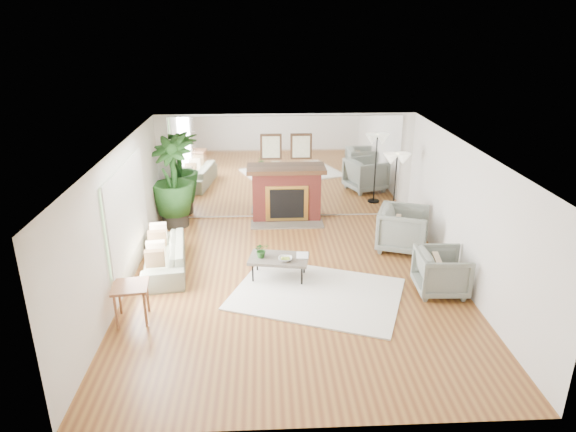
{
  "coord_description": "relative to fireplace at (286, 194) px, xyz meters",
  "views": [
    {
      "loc": [
        -0.54,
        -8.23,
        4.48
      ],
      "look_at": [
        -0.1,
        0.6,
        1.11
      ],
      "focal_mm": 32.0,
      "sensor_mm": 36.0,
      "label": 1
    }
  ],
  "objects": [
    {
      "name": "armchair_back",
      "position": [
        2.33,
        -1.81,
        -0.21
      ],
      "size": [
        1.27,
        1.26,
        0.9
      ],
      "primitive_type": "imported",
      "rotation": [
        0.0,
        0.0,
        1.2
      ],
      "color": "gray",
      "rests_on": "ground"
    },
    {
      "name": "wall_left",
      "position": [
        -2.99,
        -3.26,
        0.59
      ],
      "size": [
        0.02,
        7.0,
        2.5
      ],
      "primitive_type": "cube",
      "color": "silver",
      "rests_on": "ground"
    },
    {
      "name": "window_panel",
      "position": [
        -2.96,
        -2.86,
        0.69
      ],
      "size": [
        0.04,
        2.4,
        1.5
      ],
      "primitive_type": "cube",
      "color": "#B2E09E",
      "rests_on": "wall_left"
    },
    {
      "name": "coffee_table",
      "position": [
        -0.28,
        -2.99,
        -0.27
      ],
      "size": [
        1.17,
        0.81,
        0.43
      ],
      "rotation": [
        0.0,
        0.0,
        -0.18
      ],
      "color": "#595146",
      "rests_on": "ground"
    },
    {
      "name": "ground",
      "position": [
        0.0,
        -3.26,
        -0.66
      ],
      "size": [
        7.0,
        7.0,
        0.0
      ],
      "primitive_type": "plane",
      "color": "brown",
      "rests_on": "ground"
    },
    {
      "name": "area_rug",
      "position": [
        0.36,
        -3.63,
        -0.64
      ],
      "size": [
        3.36,
        2.89,
        0.03
      ],
      "primitive_type": "cube",
      "rotation": [
        0.0,
        0.0,
        -0.36
      ],
      "color": "white",
      "rests_on": "ground"
    },
    {
      "name": "wall_right",
      "position": [
        2.99,
        -3.26,
        0.59
      ],
      "size": [
        0.02,
        7.0,
        2.5
      ],
      "primitive_type": "cube",
      "color": "silver",
      "rests_on": "ground"
    },
    {
      "name": "floor_lamp",
      "position": [
        2.36,
        -0.81,
        0.88
      ],
      "size": [
        0.59,
        0.33,
        1.81
      ],
      "color": "black",
      "rests_on": "ground"
    },
    {
      "name": "wall_back",
      "position": [
        0.0,
        0.23,
        0.59
      ],
      "size": [
        6.0,
        0.02,
        2.5
      ],
      "primitive_type": "cube",
      "color": "silver",
      "rests_on": "ground"
    },
    {
      "name": "fireplace",
      "position": [
        0.0,
        0.0,
        0.0
      ],
      "size": [
        1.85,
        0.83,
        2.05
      ],
      "color": "maroon",
      "rests_on": "ground"
    },
    {
      "name": "tabletop_plant",
      "position": [
        -0.6,
        -2.97,
        -0.09
      ],
      "size": [
        0.31,
        0.29,
        0.29
      ],
      "primitive_type": "imported",
      "rotation": [
        0.0,
        0.0,
        0.28
      ],
      "color": "#25561F",
      "rests_on": "coffee_table"
    },
    {
      "name": "armchair_front",
      "position": [
        2.53,
        -3.64,
        -0.27
      ],
      "size": [
        0.89,
        0.87,
        0.78
      ],
      "primitive_type": "imported",
      "rotation": [
        0.0,
        0.0,
        1.53
      ],
      "color": "gray",
      "rests_on": "ground"
    },
    {
      "name": "book",
      "position": [
        0.04,
        -2.95,
        -0.22
      ],
      "size": [
        0.24,
        0.31,
        0.02
      ],
      "primitive_type": "imported",
      "rotation": [
        0.0,
        0.0,
        -0.07
      ],
      "color": "#96603C",
      "rests_on": "coffee_table"
    },
    {
      "name": "potted_ficus",
      "position": [
        -2.6,
        -0.24,
        0.46
      ],
      "size": [
        1.26,
        1.26,
        2.09
      ],
      "color": "black",
      "rests_on": "ground"
    },
    {
      "name": "mirror_panel",
      "position": [
        0.0,
        0.21,
        0.59
      ],
      "size": [
        5.4,
        0.04,
        2.4
      ],
      "primitive_type": "cube",
      "color": "silver",
      "rests_on": "wall_back"
    },
    {
      "name": "sofa",
      "position": [
        -2.45,
        -2.54,
        -0.38
      ],
      "size": [
        1.02,
        2.02,
        0.56
      ],
      "primitive_type": "imported",
      "rotation": [
        0.0,
        0.0,
        -1.43
      ],
      "color": "gray",
      "rests_on": "ground"
    },
    {
      "name": "side_table",
      "position": [
        -2.65,
        -4.29,
        -0.14
      ],
      "size": [
        0.61,
        0.61,
        0.62
      ],
      "rotation": [
        0.0,
        0.0,
        0.12
      ],
      "color": "#96603C",
      "rests_on": "ground"
    },
    {
      "name": "fruit_bowl",
      "position": [
        -0.17,
        -3.13,
        -0.2
      ],
      "size": [
        0.28,
        0.28,
        0.06
      ],
      "primitive_type": "imported",
      "rotation": [
        0.0,
        0.0,
        -0.12
      ],
      "color": "#96603C",
      "rests_on": "coffee_table"
    }
  ]
}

